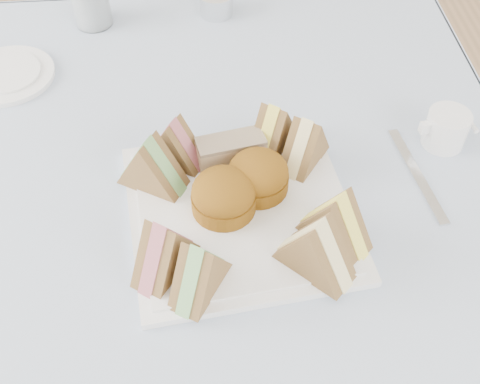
{
  "coord_description": "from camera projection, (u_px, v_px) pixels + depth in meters",
  "views": [
    {
      "loc": [
        0.02,
        -0.62,
        1.41
      ],
      "look_at": [
        0.07,
        -0.08,
        0.8
      ],
      "focal_mm": 45.0,
      "sensor_mm": 36.0,
      "label": 1
    }
  ],
  "objects": [
    {
      "name": "floor",
      "position": [
        210.0,
        382.0,
        1.47
      ],
      "size": [
        4.0,
        4.0,
        0.0
      ],
      "primitive_type": "plane",
      "color": "#9E7751",
      "rests_on": "ground"
    },
    {
      "name": "table",
      "position": [
        204.0,
        304.0,
        1.19
      ],
      "size": [
        0.9,
        0.9,
        0.74
      ],
      "primitive_type": "cube",
      "color": "brown",
      "rests_on": "floor"
    },
    {
      "name": "tablecloth",
      "position": [
        192.0,
        177.0,
        0.91
      ],
      "size": [
        1.02,
        1.02,
        0.01
      ],
      "primitive_type": "cube",
      "color": "silver",
      "rests_on": "table"
    },
    {
      "name": "serving_plate",
      "position": [
        240.0,
        212.0,
        0.85
      ],
      "size": [
        0.34,
        0.34,
        0.01
      ],
      "primitive_type": "cube",
      "rotation": [
        0.0,
        0.0,
        0.13
      ],
      "color": "white",
      "rests_on": "tablecloth"
    },
    {
      "name": "sandwich_fl_a",
      "position": [
        164.0,
        246.0,
        0.75
      ],
      "size": [
        0.09,
        0.11,
        0.09
      ],
      "primitive_type": null,
      "rotation": [
        0.0,
        0.0,
        0.97
      ],
      "color": "olive",
      "rests_on": "serving_plate"
    },
    {
      "name": "sandwich_fl_b",
      "position": [
        199.0,
        267.0,
        0.73
      ],
      "size": [
        0.09,
        0.1,
        0.08
      ],
      "primitive_type": null,
      "rotation": [
        0.0,
        0.0,
        1.03
      ],
      "color": "olive",
      "rests_on": "serving_plate"
    },
    {
      "name": "sandwich_fr_a",
      "position": [
        337.0,
        218.0,
        0.78
      ],
      "size": [
        0.1,
        0.1,
        0.09
      ],
      "primitive_type": null,
      "rotation": [
        0.0,
        0.0,
        -0.81
      ],
      "color": "olive",
      "rests_on": "serving_plate"
    },
    {
      "name": "sandwich_fr_b",
      "position": [
        317.0,
        245.0,
        0.75
      ],
      "size": [
        0.11,
        0.11,
        0.09
      ],
      "primitive_type": null,
      "rotation": [
        0.0,
        0.0,
        -0.77
      ],
      "color": "olive",
      "rests_on": "serving_plate"
    },
    {
      "name": "sandwich_bl_a",
      "position": [
        151.0,
        162.0,
        0.85
      ],
      "size": [
        0.11,
        0.09,
        0.09
      ],
      "primitive_type": null,
      "rotation": [
        0.0,
        0.0,
        2.61
      ],
      "color": "olive",
      "rests_on": "serving_plate"
    },
    {
      "name": "sandwich_bl_b",
      "position": [
        175.0,
        141.0,
        0.88
      ],
      "size": [
        0.1,
        0.08,
        0.08
      ],
      "primitive_type": null,
      "rotation": [
        0.0,
        0.0,
        2.59
      ],
      "color": "olive",
      "rests_on": "serving_plate"
    },
    {
      "name": "sandwich_br_a",
      "position": [
        305.0,
        141.0,
        0.88
      ],
      "size": [
        0.09,
        0.1,
        0.08
      ],
      "primitive_type": null,
      "rotation": [
        0.0,
        0.0,
        -2.18
      ],
      "color": "olive",
      "rests_on": "serving_plate"
    },
    {
      "name": "sandwich_br_b",
      "position": [
        273.0,
        127.0,
        0.9
      ],
      "size": [
        0.09,
        0.1,
        0.08
      ],
      "primitive_type": null,
      "rotation": [
        0.0,
        0.0,
        -2.19
      ],
      "color": "olive",
      "rests_on": "serving_plate"
    },
    {
      "name": "scone_left",
      "position": [
        223.0,
        195.0,
        0.83
      ],
      "size": [
        0.09,
        0.09,
        0.06
      ],
      "primitive_type": "cylinder",
      "rotation": [
        0.0,
        0.0,
        -0.02
      ],
      "color": "#955D12",
      "rests_on": "serving_plate"
    },
    {
      "name": "scone_right",
      "position": [
        258.0,
        175.0,
        0.85
      ],
      "size": [
        0.12,
        0.12,
        0.06
      ],
      "primitive_type": "cylinder",
      "rotation": [
        0.0,
        0.0,
        0.54
      ],
      "color": "#955D12",
      "rests_on": "serving_plate"
    },
    {
      "name": "pastry_slice",
      "position": [
        231.0,
        151.0,
        0.89
      ],
      "size": [
        0.11,
        0.06,
        0.05
      ],
      "primitive_type": "cube",
      "rotation": [
        0.0,
        0.0,
        0.2
      ],
      "color": "#CEAE88",
      "rests_on": "serving_plate"
    },
    {
      "name": "side_plate",
      "position": [
        7.0,
        75.0,
        1.06
      ],
      "size": [
        0.19,
        0.19,
        0.01
      ],
      "primitive_type": "cylinder",
      "rotation": [
        0.0,
        0.0,
        -0.18
      ],
      "color": "white",
      "rests_on": "tablecloth"
    },
    {
      "name": "water_glass",
      "position": [
        90.0,
        0.0,
        1.13
      ],
      "size": [
        0.07,
        0.07,
        0.1
      ],
      "primitive_type": "cylinder",
      "rotation": [
        0.0,
        0.0,
        0.03
      ],
      "color": "white",
      "rests_on": "tablecloth"
    },
    {
      "name": "tea_strainer",
      "position": [
        216.0,
        4.0,
        1.18
      ],
      "size": [
        0.09,
        0.09,
        0.04
      ],
      "primitive_type": "cylinder",
      "rotation": [
        0.0,
        0.0,
        0.24
      ],
      "color": "silver",
      "rests_on": "tablecloth"
    },
    {
      "name": "knife",
      "position": [
        417.0,
        175.0,
        0.91
      ],
      "size": [
        0.04,
        0.2,
        0.0
      ],
      "primitive_type": "cube",
      "rotation": [
        0.0,
        0.0,
        0.14
      ],
      "color": "silver",
      "rests_on": "tablecloth"
    },
    {
      "name": "fork",
      "position": [
        333.0,
        197.0,
        0.88
      ],
      "size": [
        0.06,
        0.16,
        0.0
      ],
      "primitive_type": "cube",
      "rotation": [
        0.0,
        0.0,
        0.31
      ],
      "color": "silver",
      "rests_on": "tablecloth"
    },
    {
      "name": "creamer_jug",
      "position": [
        446.0,
        129.0,
        0.93
      ],
      "size": [
        0.08,
        0.08,
        0.06
      ],
      "primitive_type": "cylinder",
      "rotation": [
        0.0,
        0.0,
        0.17
      ],
      "color": "white",
      "rests_on": "tablecloth"
    }
  ]
}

